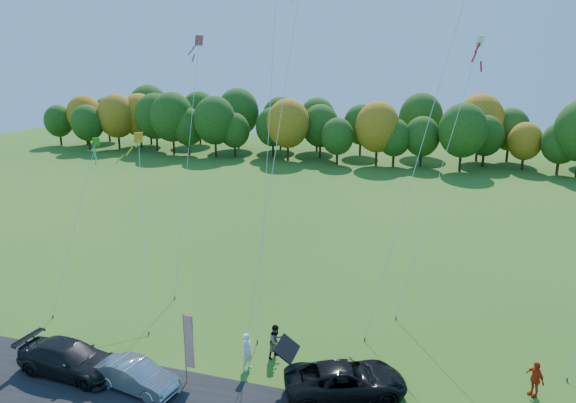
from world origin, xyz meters
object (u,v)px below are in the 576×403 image
(silver_sedan, at_px, (137,376))
(person_east, at_px, (535,379))
(black_suv, at_px, (346,380))
(feather_flag, at_px, (188,341))

(silver_sedan, xyz_separation_m, person_east, (17.42, 4.78, 0.18))
(black_suv, bearing_deg, feather_flag, 75.37)
(silver_sedan, height_order, person_east, person_east)
(black_suv, distance_m, person_east, 8.51)
(black_suv, relative_size, silver_sedan, 1.35)
(person_east, bearing_deg, feather_flag, -112.29)
(silver_sedan, relative_size, person_east, 2.39)
(black_suv, distance_m, silver_sedan, 9.56)
(person_east, height_order, feather_flag, feather_flag)
(silver_sedan, distance_m, feather_flag, 2.82)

